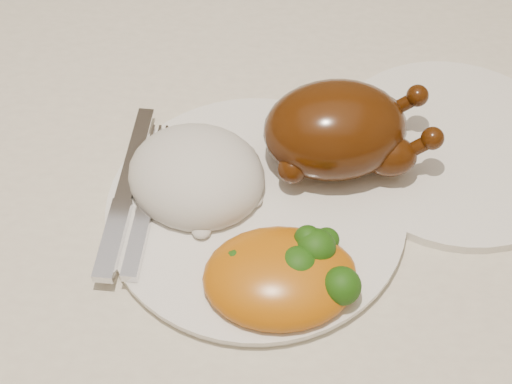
# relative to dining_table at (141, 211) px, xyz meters

# --- Properties ---
(dining_table) EXTENTS (1.60, 0.90, 0.76)m
(dining_table) POSITION_rel_dining_table_xyz_m (0.00, 0.00, 0.00)
(dining_table) COLOR brown
(dining_table) RESTS_ON floor
(tablecloth) EXTENTS (1.73, 1.03, 0.18)m
(tablecloth) POSITION_rel_dining_table_xyz_m (0.00, 0.00, 0.07)
(tablecloth) COLOR silver
(tablecloth) RESTS_ON dining_table
(dinner_plate) EXTENTS (0.33, 0.33, 0.01)m
(dinner_plate) POSITION_rel_dining_table_xyz_m (0.13, -0.07, 0.11)
(dinner_plate) COLOR white
(dinner_plate) RESTS_ON tablecloth
(side_plate) EXTENTS (0.31, 0.31, 0.01)m
(side_plate) POSITION_rel_dining_table_xyz_m (0.31, 0.02, 0.11)
(side_plate) COLOR white
(side_plate) RESTS_ON tablecloth
(roast_chicken) EXTENTS (0.17, 0.12, 0.08)m
(roast_chicken) POSITION_rel_dining_table_xyz_m (0.20, -0.01, 0.15)
(roast_chicken) COLOR #492107
(roast_chicken) RESTS_ON dinner_plate
(rice_mound) EXTENTS (0.15, 0.15, 0.07)m
(rice_mound) POSITION_rel_dining_table_xyz_m (0.08, -0.05, 0.13)
(rice_mound) COLOR silver
(rice_mound) RESTS_ON dinner_plate
(mac_and_cheese) EXTENTS (0.14, 0.11, 0.05)m
(mac_and_cheese) POSITION_rel_dining_table_xyz_m (0.16, -0.14, 0.12)
(mac_and_cheese) COLOR #C05C0C
(mac_and_cheese) RESTS_ON dinner_plate
(cutlery) EXTENTS (0.04, 0.20, 0.01)m
(cutlery) POSITION_rel_dining_table_xyz_m (0.02, -0.09, 0.12)
(cutlery) COLOR silver
(cutlery) RESTS_ON dinner_plate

